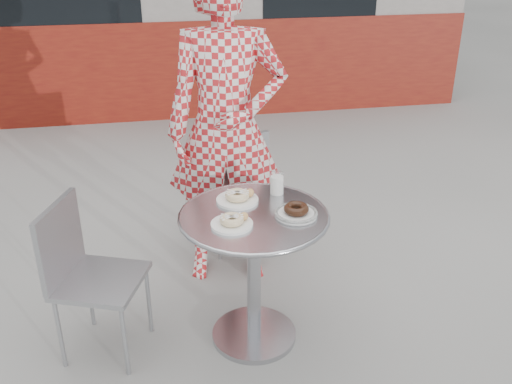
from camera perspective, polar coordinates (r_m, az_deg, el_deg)
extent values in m
plane|color=#9A9893|center=(2.98, -1.07, -14.55)|extent=(60.00, 60.00, 0.00)
cube|color=maroon|center=(6.10, -7.05, 12.06)|extent=(6.02, 0.20, 1.00)
cylinder|color=#BAB9BE|center=(2.99, -0.20, -14.01)|extent=(0.42, 0.42, 0.03)
cylinder|color=#BAB9BE|center=(2.78, -0.21, -8.66)|extent=(0.07, 0.07, 0.68)
cylinder|color=#BAB9BE|center=(2.60, -0.22, -2.43)|extent=(0.68, 0.68, 0.02)
torus|color=#BAB9BE|center=(2.60, -0.22, -2.43)|extent=(0.70, 0.70, 0.02)
cube|color=#9FA1A6|center=(3.60, -2.89, 0.60)|extent=(0.49, 0.49, 0.03)
cube|color=#9FA1A6|center=(3.38, -1.42, 2.60)|extent=(0.35, 0.17, 0.37)
cube|color=#9FA1A6|center=(2.79, -15.23, -8.57)|extent=(0.48, 0.48, 0.03)
cube|color=#9FA1A6|center=(2.76, -19.04, -4.65)|extent=(0.15, 0.36, 0.37)
imported|color=#B31B1F|center=(3.10, -2.95, 6.26)|extent=(0.70, 0.51, 1.79)
cylinder|color=white|center=(2.72, -1.88, -0.81)|extent=(0.20, 0.20, 0.01)
torus|color=tan|center=(2.70, -1.89, -0.32)|extent=(0.12, 0.12, 0.04)
sphere|color=#B77A3F|center=(2.73, -0.61, -0.06)|extent=(0.04, 0.04, 0.04)
cylinder|color=white|center=(2.51, -2.43, -3.25)|extent=(0.19, 0.19, 0.01)
torus|color=tan|center=(2.50, -2.44, -2.77)|extent=(0.11, 0.11, 0.04)
sphere|color=#B77A3F|center=(2.52, -1.20, -2.44)|extent=(0.04, 0.04, 0.04)
cylinder|color=white|center=(2.60, 4.03, -2.19)|extent=(0.19, 0.19, 0.01)
torus|color=black|center=(2.58, 4.05, -1.68)|extent=(0.12, 0.12, 0.04)
torus|color=black|center=(2.59, 4.03, -2.11)|extent=(0.20, 0.20, 0.02)
cylinder|color=white|center=(2.77, 2.11, 0.69)|extent=(0.06, 0.06, 0.09)
cylinder|color=white|center=(2.77, 2.11, 0.86)|extent=(0.07, 0.07, 0.11)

